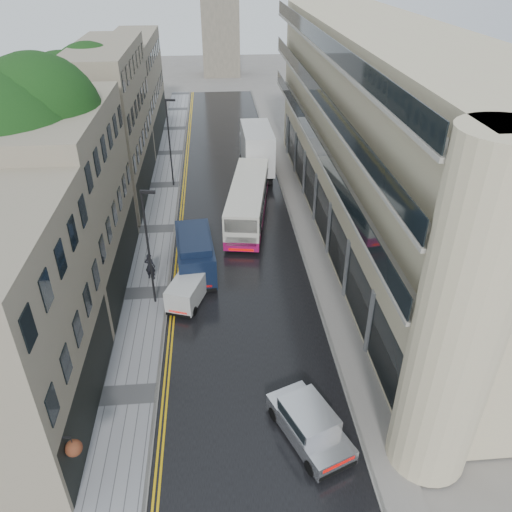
{
  "coord_description": "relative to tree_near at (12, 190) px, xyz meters",
  "views": [
    {
      "loc": [
        -1.23,
        -6.36,
        18.34
      ],
      "look_at": [
        0.85,
        18.0,
        3.18
      ],
      "focal_mm": 35.0,
      "sensor_mm": 36.0,
      "label": 1
    }
  ],
  "objects": [
    {
      "name": "road",
      "position": [
        12.5,
        7.5,
        -6.94
      ],
      "size": [
        9.0,
        85.0,
        0.02
      ],
      "primitive_type": "cube",
      "color": "black",
      "rests_on": "ground"
    },
    {
      "name": "left_sidewalk",
      "position": [
        6.65,
        7.5,
        -6.89
      ],
      "size": [
        2.7,
        85.0,
        0.12
      ],
      "primitive_type": "cube",
      "color": "gray",
      "rests_on": "ground"
    },
    {
      "name": "right_sidewalk",
      "position": [
        17.9,
        7.5,
        -6.89
      ],
      "size": [
        1.8,
        85.0,
        0.12
      ],
      "primitive_type": "cube",
      "color": "slate",
      "rests_on": "ground"
    },
    {
      "name": "old_shop_row",
      "position": [
        3.05,
        10.0,
        -0.95
      ],
      "size": [
        4.5,
        56.0,
        12.0
      ],
      "primitive_type": null,
      "color": "gray",
      "rests_on": "ground"
    },
    {
      "name": "modern_block",
      "position": [
        22.8,
        6.0,
        0.05
      ],
      "size": [
        8.0,
        40.0,
        14.0
      ],
      "primitive_type": null,
      "color": "beige",
      "rests_on": "ground"
    },
    {
      "name": "tree_near",
      "position": [
        0.0,
        0.0,
        0.0
      ],
      "size": [
        10.56,
        10.56,
        13.89
      ],
      "primitive_type": null,
      "color": "black",
      "rests_on": "ground"
    },
    {
      "name": "tree_far",
      "position": [
        0.3,
        13.0,
        -0.72
      ],
      "size": [
        9.24,
        9.24,
        12.46
      ],
      "primitive_type": null,
      "color": "black",
      "rests_on": "ground"
    },
    {
      "name": "cream_bus",
      "position": [
        12.02,
        5.87,
        -5.42
      ],
      "size": [
        4.25,
        11.28,
        3.0
      ],
      "primitive_type": null,
      "rotation": [
        0.0,
        0.0,
        -0.16
      ],
      "color": "silver",
      "rests_on": "road"
    },
    {
      "name": "white_lorry",
      "position": [
        13.95,
        16.29,
        -4.66
      ],
      "size": [
        2.71,
        8.66,
        4.53
      ],
      "primitive_type": null,
      "rotation": [
        0.0,
        0.0,
        0.01
      ],
      "color": "silver",
      "rests_on": "road"
    },
    {
      "name": "silver_hatchback",
      "position": [
        14.57,
        -13.91,
        -6.1
      ],
      "size": [
        3.45,
        4.81,
        1.65
      ],
      "primitive_type": null,
      "rotation": [
        0.0,
        0.0,
        0.39
      ],
      "color": "silver",
      "rests_on": "road"
    },
    {
      "name": "white_van",
      "position": [
        8.2,
        -2.63,
        -6.07
      ],
      "size": [
        2.79,
        4.1,
        1.71
      ],
      "primitive_type": null,
      "rotation": [
        0.0,
        0.0,
        -0.34
      ],
      "color": "beige",
      "rests_on": "road"
    },
    {
      "name": "navy_van",
      "position": [
        8.81,
        -0.47,
        -5.48
      ],
      "size": [
        2.77,
        5.86,
        2.89
      ],
      "primitive_type": null,
      "rotation": [
        0.0,
        0.0,
        0.09
      ],
      "color": "black",
      "rests_on": "road"
    },
    {
      "name": "pedestrian",
      "position": [
        6.8,
        0.77,
        -5.91
      ],
      "size": [
        0.76,
        0.6,
        1.84
      ],
      "primitive_type": "imported",
      "rotation": [
        0.0,
        0.0,
        2.87
      ],
      "color": "black",
      "rests_on": "left_sidewalk"
    },
    {
      "name": "lamp_post_near",
      "position": [
        7.26,
        -1.75,
        -3.18
      ],
      "size": [
        0.84,
        0.34,
        7.28
      ],
      "primitive_type": null,
      "rotation": [
        0.0,
        0.0,
        -0.2
      ],
      "color": "black",
      "rests_on": "left_sidewalk"
    },
    {
      "name": "lamp_post_far",
      "position": [
        7.4,
        15.69,
        -3.03
      ],
      "size": [
        0.87,
        0.3,
        7.6
      ],
      "primitive_type": null,
      "rotation": [
        0.0,
        0.0,
        -0.14
      ],
      "color": "black",
      "rests_on": "left_sidewalk"
    }
  ]
}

